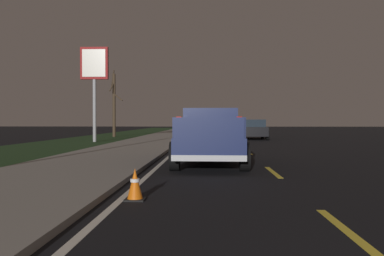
{
  "coord_description": "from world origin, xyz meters",
  "views": [
    {
      "loc": [
        -1.17,
        1.8,
        1.44
      ],
      "look_at": [
        13.47,
        2.43,
        1.17
      ],
      "focal_mm": 36.96,
      "sensor_mm": 36.0,
      "label": 1
    }
  ],
  "objects": [
    {
      "name": "traffic_cone_near",
      "position": [
        5.91,
        3.13,
        0.28
      ],
      "size": [
        0.36,
        0.36,
        0.58
      ],
      "color": "black",
      "rests_on": "ground"
    },
    {
      "name": "pickup_truck",
      "position": [
        12.25,
        1.74,
        0.91
      ],
      "size": [
        5.45,
        2.34,
        1.87
      ],
      "color": "#141E4C",
      "rests_on": "ground"
    },
    {
      "name": "lane_markings",
      "position": [
        28.88,
        2.55,
        0.0
      ],
      "size": [
        108.0,
        3.54,
        0.01
      ],
      "color": "yellow",
      "rests_on": "ground"
    },
    {
      "name": "sidewalk_shoulder",
      "position": [
        27.0,
        5.7,
        0.06
      ],
      "size": [
        108.0,
        4.0,
        0.12
      ],
      "primitive_type": "cube",
      "color": "gray",
      "rests_on": "ground"
    },
    {
      "name": "grass_verge",
      "position": [
        27.0,
        10.7,
        0.0
      ],
      "size": [
        108.0,
        6.0,
        0.01
      ],
      "primitive_type": "cube",
      "color": "#1E3819",
      "rests_on": "ground"
    },
    {
      "name": "ground",
      "position": [
        27.0,
        0.0,
        0.0
      ],
      "size": [
        144.0,
        144.0,
        0.0
      ],
      "primitive_type": "plane",
      "color": "black"
    },
    {
      "name": "bare_tree_far",
      "position": [
        34.03,
        10.34,
        3.0
      ],
      "size": [
        1.69,
        1.29,
        6.03
      ],
      "color": "#423323",
      "rests_on": "ground"
    },
    {
      "name": "sedan_green",
      "position": [
        38.16,
        1.75,
        0.78
      ],
      "size": [
        4.44,
        2.08,
        1.54
      ],
      "color": "#14592D",
      "rests_on": "ground"
    },
    {
      "name": "gas_price_sign",
      "position": [
        25.57,
        9.64,
        4.85
      ],
      "size": [
        0.27,
        1.9,
        6.48
      ],
      "color": "#99999E",
      "rests_on": "ground"
    },
    {
      "name": "sedan_black",
      "position": [
        29.92,
        -1.69,
        0.78
      ],
      "size": [
        4.42,
        2.06,
        1.54
      ],
      "color": "black",
      "rests_on": "ground"
    }
  ]
}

